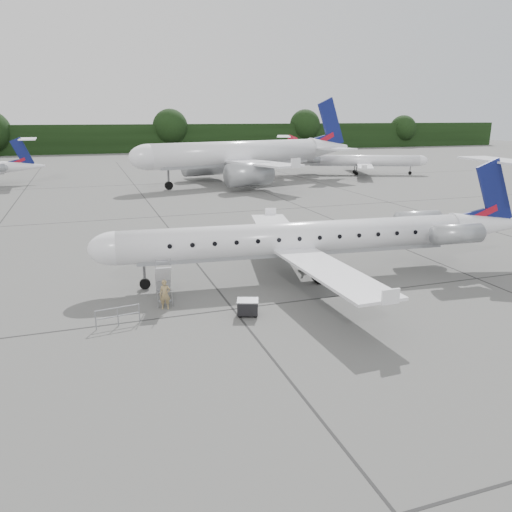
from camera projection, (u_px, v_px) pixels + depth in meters
name	position (u px, v px, depth m)	size (l,w,h in m)	color
ground	(341.00, 315.00, 26.95)	(320.00, 320.00, 0.00)	#5D5D5B
treeline	(127.00, 139.00, 144.26)	(260.00, 4.00, 8.00)	black
main_regional_jet	(297.00, 222.00, 32.19)	(29.22, 21.04, 7.49)	white
airstair	(163.00, 281.00, 28.79)	(0.85, 2.40, 2.35)	white
passenger	(165.00, 294.00, 27.62)	(0.61, 0.40, 1.68)	#967F51
safety_railing	(118.00, 317.00, 25.42)	(2.20, 0.08, 1.00)	gray
baggage_cart	(248.00, 307.00, 26.78)	(1.09, 0.88, 0.95)	black
bg_narrowbody	(237.00, 141.00, 76.87)	(36.78, 26.48, 13.20)	white
bg_regional_right	(362.00, 155.00, 90.67)	(26.63, 19.17, 6.99)	white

